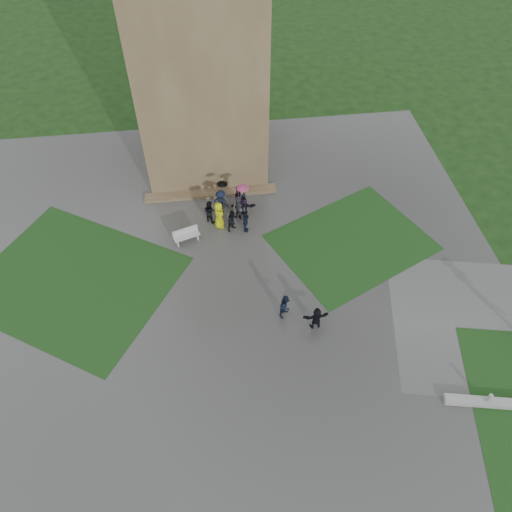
{
  "coord_description": "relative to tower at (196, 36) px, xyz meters",
  "views": [
    {
      "loc": [
        -0.15,
        -15.49,
        22.97
      ],
      "look_at": [
        2.24,
        3.56,
        1.2
      ],
      "focal_mm": 35.0,
      "sensor_mm": 36.0,
      "label": 1
    }
  ],
  "objects": [
    {
      "name": "plaza",
      "position": [
        0.0,
        -13.0,
        -8.99
      ],
      "size": [
        34.0,
        34.0,
        0.02
      ],
      "primitive_type": "cube",
      "color": "#383835",
      "rests_on": "ground"
    },
    {
      "name": "tower_plinth",
      "position": [
        0.0,
        -4.4,
        -8.87
      ],
      "size": [
        9.0,
        0.8,
        0.22
      ],
      "primitive_type": "cube",
      "color": "brown",
      "rests_on": "plaza"
    },
    {
      "name": "visitor_cluster",
      "position": [
        1.31,
        -6.98,
        -7.83
      ],
      "size": [
        3.49,
        3.29,
        2.62
      ],
      "color": "black",
      "rests_on": "plaza"
    },
    {
      "name": "tower",
      "position": [
        0.0,
        0.0,
        0.0
      ],
      "size": [
        8.0,
        8.0,
        18.0
      ],
      "primitive_type": "cube",
      "color": "brown",
      "rests_on": "ground"
    },
    {
      "name": "lawn_inset_left",
      "position": [
        -8.5,
        -11.0,
        -8.97
      ],
      "size": [
        14.1,
        13.46,
        0.01
      ],
      "primitive_type": "cube",
      "rotation": [
        0.0,
        0.0,
        -0.56
      ],
      "color": "#143412",
      "rests_on": "plaza"
    },
    {
      "name": "pedestrian_near",
      "position": [
        4.94,
        -15.88,
        -8.21
      ],
      "size": [
        1.45,
        0.6,
        1.53
      ],
      "primitive_type": "imported",
      "rotation": [
        0.0,
        0.0,
        3.2
      ],
      "color": "black",
      "rests_on": "plaza"
    },
    {
      "name": "pedestrian_mid",
      "position": [
        3.45,
        -14.88,
        -8.18
      ],
      "size": [
        0.85,
        0.88,
        1.6
      ],
      "primitive_type": "imported",
      "rotation": [
        0.0,
        0.0,
        0.84
      ],
      "color": "black",
      "rests_on": "plaza"
    },
    {
      "name": "ground",
      "position": [
        0.0,
        -15.0,
        -9.0
      ],
      "size": [
        120.0,
        120.0,
        0.0
      ],
      "primitive_type": "plane",
      "color": "black"
    },
    {
      "name": "lawn_inset_right",
      "position": [
        8.5,
        -10.0,
        -8.97
      ],
      "size": [
        11.12,
        10.15,
        0.01
      ],
      "primitive_type": "cube",
      "rotation": [
        0.0,
        0.0,
        0.44
      ],
      "color": "#143412",
      "rests_on": "plaza"
    },
    {
      "name": "bench",
      "position": [
        -1.79,
        -8.57,
        -8.49
      ],
      "size": [
        1.72,
        0.99,
        0.95
      ],
      "rotation": [
        0.0,
        0.0,
        0.31
      ],
      "color": "#B2B2AD",
      "rests_on": "plaza"
    }
  ]
}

